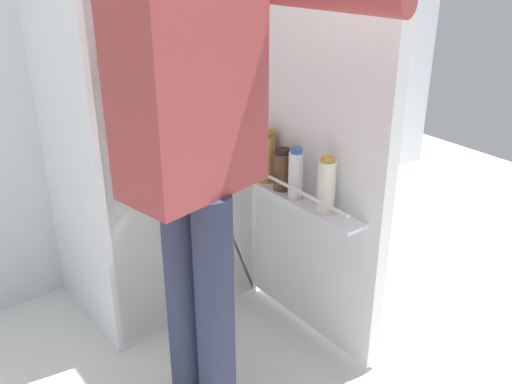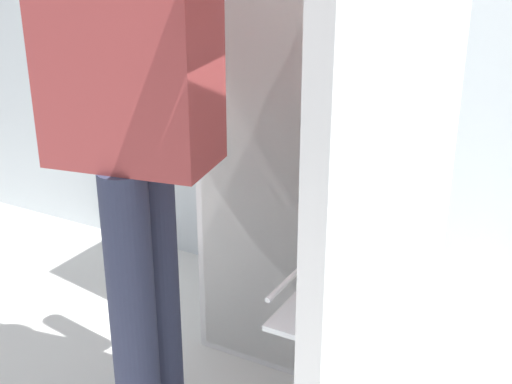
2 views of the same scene
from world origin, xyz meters
TOP-DOWN VIEW (x-y plane):
  - refrigerator at (0.03, 0.47)m, footprint 0.72×1.22m
  - person at (-0.21, -0.17)m, footprint 0.60×0.65m

SIDE VIEW (x-z plane):
  - refrigerator at x=0.03m, z-range 0.00..1.80m
  - person at x=-0.21m, z-range 0.16..1.80m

